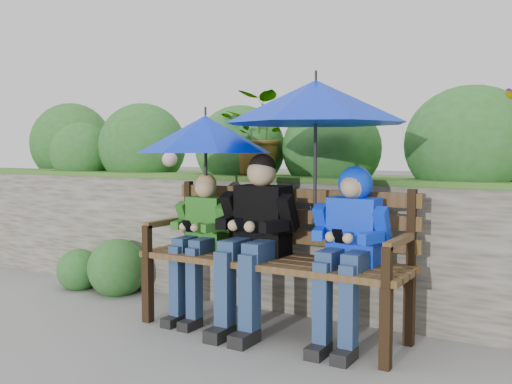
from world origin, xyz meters
The scene contains 8 objects.
ground centered at (0.00, 0.00, 0.00)m, with size 60.00×60.00×0.00m, color slate.
garden_backdrop centered at (-0.06, 1.60, 0.63)m, with size 8.00×2.85×1.81m.
park_bench centered at (0.12, 0.18, 0.56)m, with size 1.88×0.55×0.99m.
boy_left centered at (-0.47, 0.10, 0.62)m, with size 0.42×0.49×1.06m.
boy_middle centered at (0.00, 0.08, 0.68)m, with size 0.53×0.62×1.21m.
boy_right centered at (0.67, 0.10, 0.69)m, with size 0.47×0.57×1.13m.
umbrella_left centered at (-0.45, 0.15, 1.35)m, with size 0.97×0.97×0.81m.
umbrella_right centered at (0.42, 0.15, 1.54)m, with size 1.18×1.18×0.99m.
Camera 1 is at (1.96, -3.21, 1.23)m, focal length 40.00 mm.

